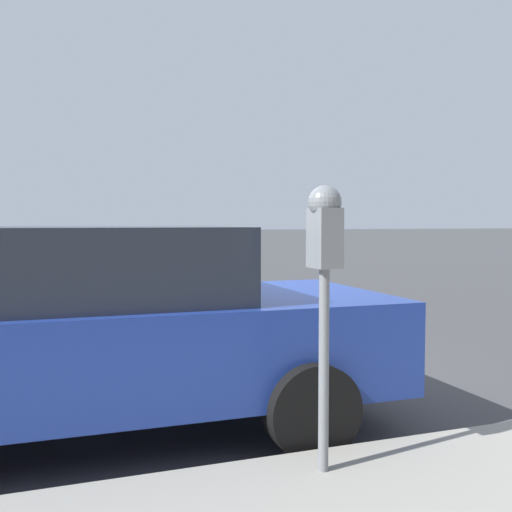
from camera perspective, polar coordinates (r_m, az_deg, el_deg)
name	(u,v)px	position (r m, az deg, el deg)	size (l,w,h in m)	color
ground_plane	(194,384)	(5.93, -5.93, -12.02)	(220.00, 220.00, 0.00)	#424244
parking_meter	(324,253)	(3.42, 6.53, 0.24)	(0.21, 0.19, 1.65)	gray
car_blue	(73,328)	(4.51, -17.06, -6.55)	(2.07, 4.62, 1.53)	navy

